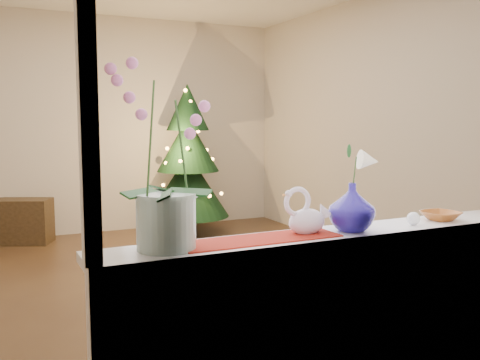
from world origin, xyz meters
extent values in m
plane|color=#3B2618|center=(0.00, 0.00, 0.00)|extent=(5.00, 5.00, 0.00)
cube|color=beige|center=(0.00, 2.50, 1.35)|extent=(4.50, 0.10, 2.70)
cube|color=beige|center=(0.00, -2.50, 1.35)|extent=(4.50, 0.10, 2.70)
cube|color=beige|center=(2.25, 0.00, 1.35)|extent=(0.10, 5.00, 2.70)
cube|color=white|center=(0.00, -2.46, 0.44)|extent=(2.20, 0.08, 0.88)
cube|color=white|center=(0.00, -2.37, 0.90)|extent=(2.20, 0.26, 0.04)
cube|color=maroon|center=(-0.38, -2.37, 0.92)|extent=(0.70, 0.20, 0.01)
imported|color=navy|center=(0.07, -2.39, 1.04)|extent=(0.30, 0.30, 0.25)
sphere|color=white|center=(0.42, -2.41, 0.95)|extent=(0.07, 0.07, 0.06)
imported|color=#98511D|center=(0.63, -2.37, 0.94)|extent=(0.16, 0.16, 0.04)
cube|color=black|center=(-1.06, 2.25, 0.26)|extent=(0.76, 0.59, 0.51)
camera|label=1|loc=(-1.40, -4.30, 1.42)|focal=40.00mm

